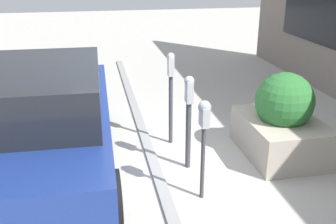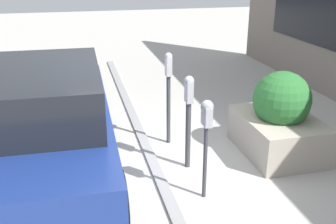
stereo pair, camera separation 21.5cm
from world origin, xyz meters
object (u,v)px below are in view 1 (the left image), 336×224
at_px(parking_meter_middle, 171,86).
at_px(planter_box, 282,122).
at_px(parking_meter_nearest, 204,125).
at_px(parked_car_front, 44,121).
at_px(parking_meter_second, 189,110).

bearing_deg(parking_meter_middle, planter_box, -114.90).
bearing_deg(parking_meter_nearest, parked_car_front, 64.12).
height_order(parking_meter_nearest, planter_box, parking_meter_nearest).
bearing_deg(parked_car_front, planter_box, -89.09).
bearing_deg(parked_car_front, parking_meter_nearest, -114.78).
bearing_deg(parked_car_front, parking_meter_second, -92.86).
bearing_deg(planter_box, parking_meter_middle, 65.10).
relative_size(parking_meter_nearest, planter_box, 0.90).
relative_size(parking_meter_nearest, parking_meter_middle, 0.86).
height_order(parking_meter_nearest, parked_car_front, parked_car_front).
distance_m(parking_meter_nearest, parked_car_front, 2.23).
height_order(parking_meter_middle, planter_box, parking_meter_middle).
xyz_separation_m(parking_meter_middle, planter_box, (-0.75, -1.62, -0.46)).
bearing_deg(planter_box, parking_meter_second, 94.72).
bearing_deg(parking_meter_middle, parked_car_front, 110.99).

